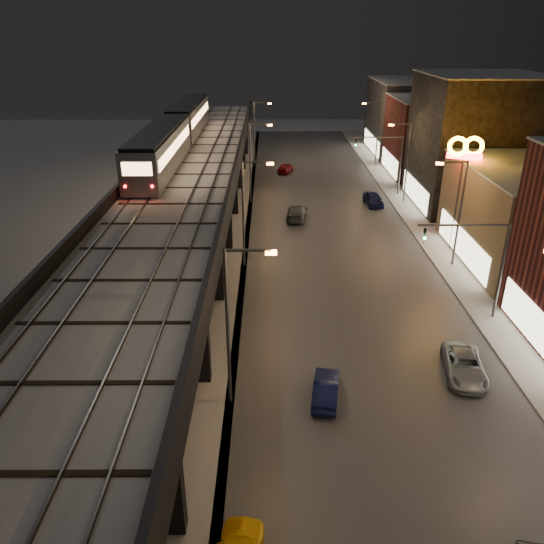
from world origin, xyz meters
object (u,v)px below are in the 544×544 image
object	(u,v)px
car_far_white	(285,168)
car_onc_red	(373,199)
car_onc_dark	(464,366)
car_near_white	(326,389)
subway_train	(176,131)
car_mid_dark	(297,213)

from	to	relation	value
car_far_white	car_onc_red	size ratio (longest dim) A/B	0.90
car_onc_dark	car_onc_red	distance (m)	32.55
car_near_white	car_far_white	xyz separation A→B (m)	(-0.76, 49.62, 0.02)
subway_train	car_far_white	bearing A→B (deg)	51.19
car_near_white	car_onc_red	world-z (taller)	car_onc_red
subway_train	car_far_white	world-z (taller)	subway_train
car_mid_dark	car_onc_dark	bearing A→B (deg)	113.52
car_mid_dark	car_far_white	xyz separation A→B (m)	(-0.62, 19.72, -0.06)
car_mid_dark	car_onc_red	world-z (taller)	car_onc_red
car_onc_red	car_far_white	bearing A→B (deg)	118.17
car_far_white	car_onc_dark	distance (m)	48.42
car_onc_dark	car_onc_red	bearing A→B (deg)	98.29
car_far_white	car_onc_dark	bearing A→B (deg)	118.59
car_mid_dark	car_onc_red	xyz separation A→B (m)	(8.94, 4.69, 0.02)
subway_train	car_onc_red	size ratio (longest dim) A/B	8.82
subway_train	car_far_white	size ratio (longest dim) A/B	9.85
subway_train	car_near_white	size ratio (longest dim) A/B	9.86
car_mid_dark	car_onc_dark	size ratio (longest dim) A/B	1.04
subway_train	car_near_white	distance (m)	37.63
car_onc_red	subway_train	bearing A→B (deg)	176.08
car_onc_dark	car_onc_red	world-z (taller)	car_onc_red
subway_train	car_mid_dark	size ratio (longest dim) A/B	7.69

